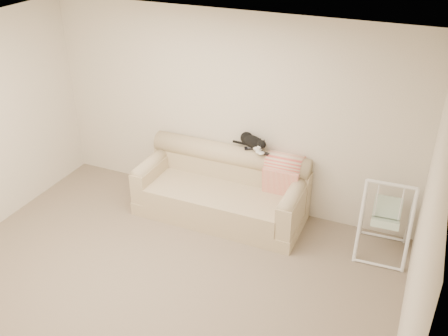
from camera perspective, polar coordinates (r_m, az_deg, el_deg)
name	(u,v)px	position (r m, az deg, el deg)	size (l,w,h in m)	color
ground_plane	(157,286)	(5.67, -7.64, -13.27)	(5.00, 5.00, 0.00)	#756752
room_shell	(147,164)	(4.79, -8.82, 0.41)	(5.04, 4.04, 2.60)	beige
sofa	(222,190)	(6.58, -0.19, -2.54)	(2.20, 0.93, 0.90)	#BFB090
remote_a	(251,148)	(6.41, 3.15, 2.26)	(0.18, 0.13, 0.03)	black
remote_b	(263,153)	(6.32, 4.49, 1.78)	(0.18, 0.10, 0.02)	black
tuxedo_cat	(253,142)	(6.38, 3.30, 3.00)	(0.52, 0.37, 0.21)	black
throw_blanket	(284,169)	(6.35, 6.90, -0.08)	(0.46, 0.38, 0.58)	#E7574D
baby_swing	(386,218)	(6.10, 18.01, -5.47)	(0.62, 0.65, 0.97)	white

